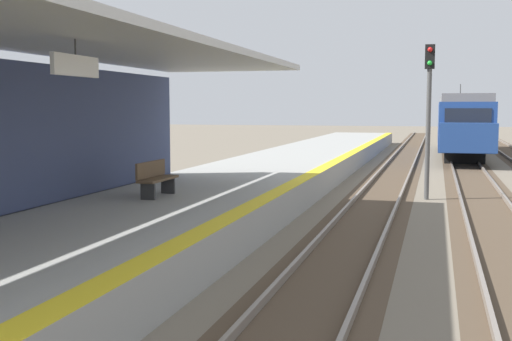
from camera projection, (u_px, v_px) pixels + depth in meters
name	position (u px, v px, depth m)	size (l,w,h in m)	color
station_platform	(214.00, 199.00, 18.83)	(5.00, 80.00, 0.91)	#999993
track_pair_nearest_platform	(377.00, 199.00, 21.52)	(2.34, 120.00, 0.16)	#4C3D2D
track_pair_middle	(485.00, 203.00, 20.60)	(2.34, 120.00, 0.16)	#4C3D2D
approaching_train	(462.00, 122.00, 41.59)	(2.93, 19.60, 4.76)	navy
rail_signal_post	(429.00, 105.00, 21.48)	(0.32, 0.34, 5.20)	#4C4C4C
platform_bench	(156.00, 178.00, 15.97)	(0.45, 1.60, 0.88)	brown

